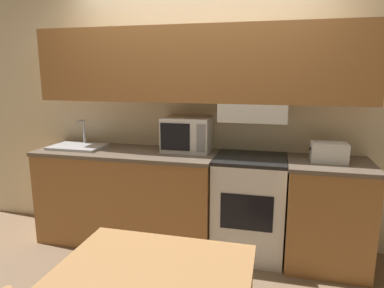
{
  "coord_description": "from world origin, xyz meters",
  "views": [
    {
      "loc": [
        0.71,
        -3.24,
        1.65
      ],
      "look_at": [
        0.05,
        -0.55,
        1.07
      ],
      "focal_mm": 32.0,
      "sensor_mm": 36.0,
      "label": 1
    }
  ],
  "objects": [
    {
      "name": "ground_plane",
      "position": [
        0.0,
        0.0,
        0.0
      ],
      "size": [
        16.0,
        16.0,
        0.0
      ],
      "primitive_type": "plane",
      "color": "#7F664C"
    },
    {
      "name": "toaster",
      "position": [
        1.16,
        -0.28,
        1.0
      ],
      "size": [
        0.3,
        0.19,
        0.16
      ],
      "color": "white",
      "rests_on": "lower_counter_right_stub"
    },
    {
      "name": "stove_range",
      "position": [
        0.52,
        -0.28,
        0.46
      ],
      "size": [
        0.62,
        0.55,
        0.92
      ],
      "color": "white",
      "rests_on": "ground_plane"
    },
    {
      "name": "sink_basin",
      "position": [
        -1.18,
        -0.29,
        0.94
      ],
      "size": [
        0.51,
        0.35,
        0.27
      ],
      "color": "#B7BABF",
      "rests_on": "lower_counter_main"
    },
    {
      "name": "microwave",
      "position": [
        -0.09,
        -0.17,
        1.08
      ],
      "size": [
        0.45,
        0.31,
        0.32
      ],
      "color": "white",
      "rests_on": "lower_counter_main"
    },
    {
      "name": "lower_counter_right_stub",
      "position": [
        1.18,
        -0.3,
        0.46
      ],
      "size": [
        0.69,
        0.61,
        0.92
      ],
      "color": "#A36B38",
      "rests_on": "ground_plane"
    },
    {
      "name": "lower_counter_main",
      "position": [
        -0.66,
        -0.3,
        0.46
      ],
      "size": [
        1.73,
        0.61,
        0.92
      ],
      "color": "#A36B38",
      "rests_on": "ground_plane"
    },
    {
      "name": "wall_back",
      "position": [
        0.01,
        -0.07,
        1.49
      ],
      "size": [
        5.44,
        0.38,
        2.55
      ],
      "color": "beige",
      "rests_on": "ground_plane"
    }
  ]
}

